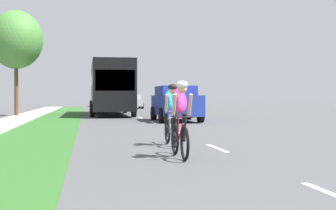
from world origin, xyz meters
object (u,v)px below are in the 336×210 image
object	(u,v)px
cyclist_lead	(180,118)
suv_blue	(176,103)
pickup_dark_green	(101,100)
sedan_silver	(132,101)
street_tree_near	(16,40)
bus_black	(110,86)
cyclist_trailing	(171,114)

from	to	relation	value
cyclist_lead	suv_blue	size ratio (longest dim) A/B	0.37
suv_blue	pickup_dark_green	size ratio (longest dim) A/B	0.92
sedan_silver	street_tree_near	size ratio (longest dim) A/B	0.64
suv_blue	bus_black	world-z (taller)	bus_black
cyclist_trailing	suv_blue	distance (m)	11.92
sedan_silver	pickup_dark_green	world-z (taller)	pickup_dark_green
street_tree_near	cyclist_lead	bearing A→B (deg)	-73.66
cyclist_lead	street_tree_near	xyz separation A→B (m)	(-6.33, 21.59, 4.03)
sedan_silver	street_tree_near	distance (m)	20.13
suv_blue	bus_black	bearing A→B (deg)	107.83
cyclist_trailing	pickup_dark_green	distance (m)	46.72
cyclist_trailing	cyclist_lead	bearing A→B (deg)	-95.81
cyclist_lead	bus_black	bearing A→B (deg)	90.79
pickup_dark_green	street_tree_near	world-z (taller)	street_tree_near
bus_black	pickup_dark_green	distance (m)	26.07
bus_black	street_tree_near	xyz separation A→B (m)	(-6.01, -1.50, 2.87)
bus_black	sedan_silver	xyz separation A→B (m)	(3.04, 16.02, -1.21)
cyclist_trailing	suv_blue	world-z (taller)	suv_blue
suv_blue	pickup_dark_green	xyz separation A→B (m)	(-2.75, 35.03, -0.12)
cyclist_trailing	pickup_dark_green	size ratio (longest dim) A/B	0.34
bus_black	cyclist_lead	bearing A→B (deg)	-89.21
cyclist_lead	bus_black	size ratio (longest dim) A/B	0.15
cyclist_lead	sedan_silver	xyz separation A→B (m)	(2.72, 39.11, -0.04)
pickup_dark_green	suv_blue	bearing A→B (deg)	-85.51
cyclist_lead	pickup_dark_green	xyz separation A→B (m)	(-0.18, 49.13, 0.02)
sedan_silver	cyclist_lead	bearing A→B (deg)	-93.98
cyclist_trailing	suv_blue	bearing A→B (deg)	78.74
cyclist_lead	sedan_silver	distance (m)	39.20
suv_blue	street_tree_near	xyz separation A→B (m)	(-8.90, 7.50, 3.90)
suv_blue	sedan_silver	bearing A→B (deg)	89.66
suv_blue	sedan_silver	size ratio (longest dim) A/B	1.09
cyclist_lead	cyclist_trailing	world-z (taller)	same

